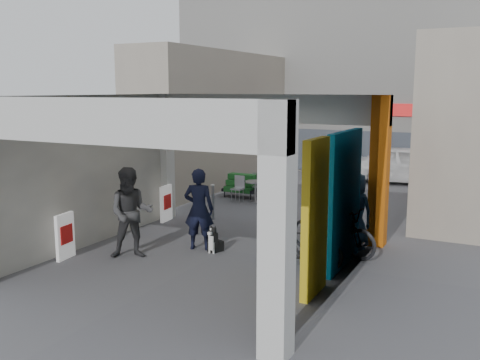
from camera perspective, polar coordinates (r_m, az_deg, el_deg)
The scene contains 21 objects.
ground at distance 12.32m, azimuth -1.70°, elevation -7.46°, with size 90.00×90.00×0.00m, color #545458.
arcade_canopy at distance 10.87m, azimuth -1.35°, elevation 2.67°, with size 6.40×6.45×6.40m.
far_building at distance 24.96m, azimuth 14.15°, elevation 10.21°, with size 18.00×4.08×8.00m.
plaza_bldg_left at distance 20.54m, azimuth -2.69°, elevation 6.51°, with size 2.00×9.00×5.00m, color #A59A88.
plaza_bldg_right at distance 17.89m, azimuth 23.34°, elevation 5.27°, with size 2.00×9.00×5.00m, color #A59A88.
bollard_left at distance 15.04m, azimuth -2.92°, elevation -2.38°, with size 0.09×0.09×0.98m, color gray.
bollard_center at distance 14.28m, azimuth 3.16°, elevation -3.09°, with size 0.09×0.09×0.95m, color gray.
bollard_right at distance 13.82m, azimuth 9.02°, elevation -3.72°, with size 0.09×0.09×0.91m, color gray.
advert_board_near at distance 12.16m, azimuth -18.15°, elevation -5.70°, with size 0.16×0.56×1.00m.
advert_board_far at distance 14.97m, azimuth -7.87°, elevation -2.46°, with size 0.14×0.56×1.00m.
cafe_set at distance 17.63m, azimuth 1.69°, elevation -1.23°, with size 1.38×1.12×0.84m.
produce_stand at distance 18.13m, azimuth 0.07°, elevation -0.88°, with size 1.18×0.64×0.78m.
crate_stack at distance 18.98m, azimuth 10.37°, elevation -0.65°, with size 0.55×0.50×0.56m.
border_collie at distance 12.09m, azimuth -2.79°, elevation -6.57°, with size 0.23×0.45×0.63m.
man_with_dog at distance 12.19m, azimuth -4.41°, elevation -3.11°, with size 0.68×0.45×1.87m, color black.
man_back_turned at distance 11.78m, azimuth -11.54°, elevation -3.46°, with size 0.96×0.75×1.98m, color #39393B.
man_elderly at distance 12.49m, azimuth 12.16°, elevation -3.25°, with size 0.86×0.56×1.76m, color #5E8CB7.
man_crates at distance 19.22m, azimuth 10.92°, elevation 1.07°, with size 0.95×0.40×1.62m, color black.
bicycle_front at distance 12.01m, azimuth 9.85°, elevation -5.36°, with size 0.72×2.07×1.09m, color black.
bicycle_rear at distance 10.87m, azimuth 6.71°, elevation -7.20°, with size 0.46×1.61×0.97m, color black.
white_van at distance 21.70m, azimuth 17.51°, elevation 1.57°, with size 1.75×4.34×1.48m, color white.
Camera 1 is at (5.67, -10.31, 3.63)m, focal length 40.00 mm.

